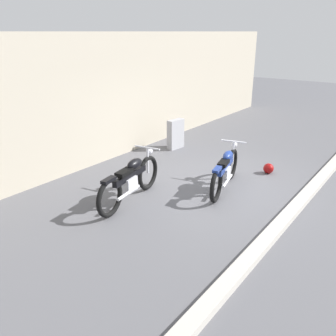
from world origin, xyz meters
TOP-DOWN VIEW (x-y plane):
  - ground_plane at (0.00, 0.00)m, footprint 40.00×40.00m
  - building_wall at (0.00, 3.43)m, footprint 18.00×0.30m
  - curb_strip at (0.00, -1.80)m, footprint 18.00×0.24m
  - stone_marker at (1.66, 2.40)m, footprint 0.57×0.26m
  - helmet at (1.36, -0.62)m, footprint 0.25×0.25m
  - motorcycle_black at (-1.81, 1.05)m, footprint 2.17×0.68m
  - motorcycle_blue at (-0.11, -0.20)m, footprint 2.05×0.73m

SIDE VIEW (x-z plane):
  - ground_plane at x=0.00m, z-range 0.00..0.00m
  - curb_strip at x=0.00m, z-range 0.00..0.12m
  - helmet at x=1.36m, z-range 0.00..0.25m
  - stone_marker at x=1.66m, z-range 0.00..0.87m
  - motorcycle_blue at x=-0.11m, z-range -0.02..0.92m
  - motorcycle_black at x=-1.81m, z-range -0.02..0.96m
  - building_wall at x=0.00m, z-range 0.00..3.29m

